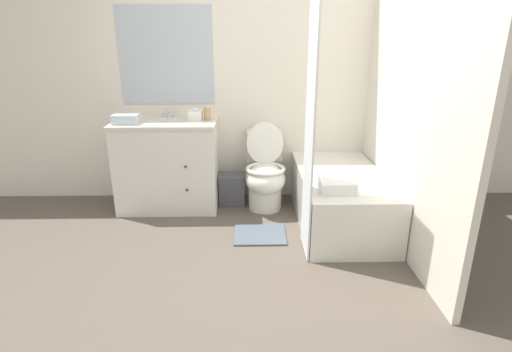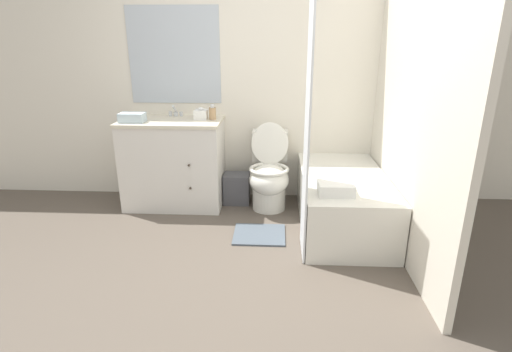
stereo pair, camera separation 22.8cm
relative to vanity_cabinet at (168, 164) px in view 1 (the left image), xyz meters
The scene contains 14 objects.
ground_plane 1.61m from the vanity_cabinet, 60.69° to the right, with size 14.00×14.00×0.00m, color brown.
wall_back 1.14m from the vanity_cabinet, 22.28° to the left, with size 8.00×0.06×2.50m.
wall_right 2.25m from the vanity_cabinet, 14.72° to the right, with size 0.05×2.63×2.50m.
vanity_cabinet is the anchor object (origin of this frame).
sink_faucet 0.50m from the vanity_cabinet, 90.00° to the left, with size 0.14×0.12×0.12m.
toilet 0.97m from the vanity_cabinet, ahead, with size 0.39×0.62×0.84m.
bathtub 1.70m from the vanity_cabinet, 14.61° to the right, with size 0.74×1.42×0.48m.
shower_curtain 1.64m from the vanity_cabinet, 36.56° to the right, with size 0.02×0.40×1.93m.
wastebasket 0.69m from the vanity_cabinet, ahead, with size 0.26×0.22×0.31m.
tissue_box 0.56m from the vanity_cabinet, ahead, with size 0.12×0.15×0.12m.
soap_dispenser 0.64m from the vanity_cabinet, ahead, with size 0.07×0.07×0.15m.
hand_towel_folded 0.60m from the vanity_cabinet, 158.20° to the right, with size 0.23×0.15×0.09m.
bath_towel_folded 1.72m from the vanity_cabinet, 29.64° to the right, with size 0.27×0.26×0.09m.
bath_mat 1.20m from the vanity_cabinet, 37.12° to the right, with size 0.45×0.39×0.02m.
Camera 1 is at (0.04, -2.44, 1.63)m, focal length 28.00 mm.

